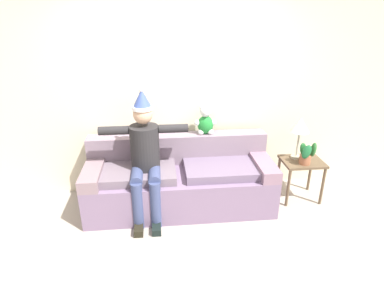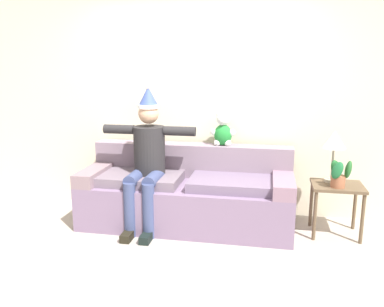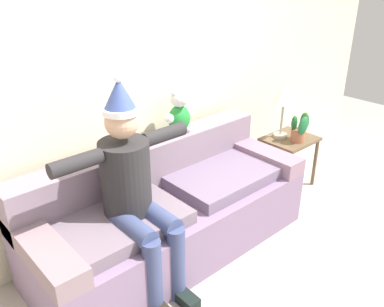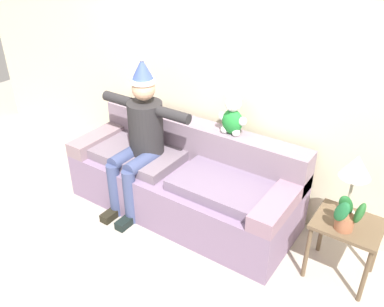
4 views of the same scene
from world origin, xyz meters
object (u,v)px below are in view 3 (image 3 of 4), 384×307
object	(u,v)px
person_seated	(134,188)
side_table	(289,146)
teddy_bear	(179,113)
potted_plant	(299,129)
table_lamp	(284,97)
couch	(168,212)

from	to	relation	value
person_seated	side_table	bearing A→B (deg)	4.30
teddy_bear	potted_plant	xyz separation A→B (m)	(1.21, -0.38, -0.35)
teddy_bear	potted_plant	size ratio (longest dim) A/B	1.30
potted_plant	table_lamp	bearing A→B (deg)	103.38
teddy_bear	side_table	bearing A→B (deg)	-13.06
couch	potted_plant	bearing A→B (deg)	-4.11
potted_plant	person_seated	bearing A→B (deg)	-178.56
couch	teddy_bear	world-z (taller)	teddy_bear
person_seated	potted_plant	bearing A→B (deg)	1.44
couch	side_table	xyz separation A→B (m)	(1.58, -0.01, 0.11)
person_seated	table_lamp	size ratio (longest dim) A/B	2.86
teddy_bear	side_table	world-z (taller)	teddy_bear
couch	table_lamp	world-z (taller)	table_lamp
person_seated	side_table	xyz separation A→B (m)	(1.99, 0.15, -0.34)
couch	side_table	distance (m)	1.58
couch	person_seated	distance (m)	0.63
teddy_bear	potted_plant	world-z (taller)	teddy_bear
person_seated	teddy_bear	distance (m)	0.91
couch	person_seated	xyz separation A→B (m)	(-0.41, -0.16, 0.45)
person_seated	table_lamp	distance (m)	1.96
couch	side_table	world-z (taller)	couch
side_table	table_lamp	size ratio (longest dim) A/B	1.00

